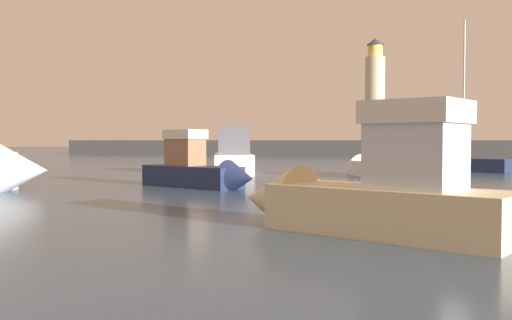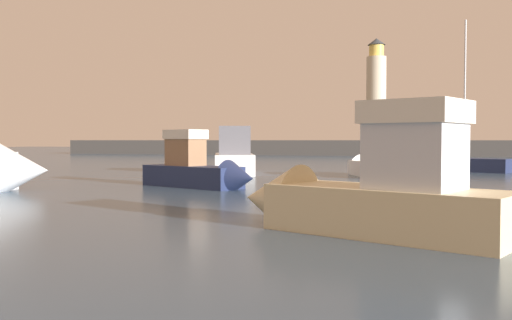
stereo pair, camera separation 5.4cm
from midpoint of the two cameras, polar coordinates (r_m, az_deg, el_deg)
ground_plane at (r=38.83m, az=7.53°, el=-1.03°), size 222.99×222.99×0.00m
breakwater at (r=75.71m, az=11.93°, el=1.19°), size 88.39×5.46×2.02m
lighthouse at (r=75.96m, az=11.99°, el=6.68°), size 2.55×2.55×13.22m
motorboat_0 at (r=35.80m, az=-2.22°, el=0.15°), size 4.82×8.25×3.30m
motorboat_2 at (r=24.60m, az=-5.47°, el=-1.01°), size 6.06×3.73×2.73m
motorboat_3 at (r=12.84m, az=10.44°, el=-3.22°), size 6.76×4.28×3.20m
motorboat_5 at (r=33.07m, az=11.47°, el=-0.51°), size 3.82×6.01×2.18m
sailboat_moored at (r=39.67m, az=19.23°, el=-0.33°), size 7.05×4.07×9.84m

